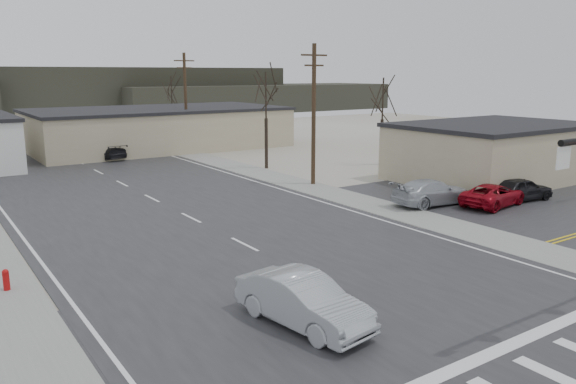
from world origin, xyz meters
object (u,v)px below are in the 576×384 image
Objects in this scene: fire_hydrant at (6,280)px; car_far_a at (107,151)px; car_parked_dark_b at (504,178)px; car_far_b at (35,137)px; car_parked_red at (493,195)px; car_parked_dark_a at (522,189)px; sedan_crossing at (303,300)px; car_parked_silver at (432,192)px.

fire_hydrant is 33.48m from car_far_a.
car_far_a is at bearing 10.66° from car_parked_dark_b.
car_far_a reaches higher than car_far_b.
fire_hydrant is 0.17× the size of car_far_a.
car_parked_red is 2.80m from car_parked_dark_a.
car_far_b is 0.99× the size of car_parked_dark_b.
sedan_crossing is 23.05m from car_parked_dark_a.
car_parked_dark_a is at bearing 115.29° from car_parked_dark_b.
fire_hydrant is 11.35m from sedan_crossing.
car_far_b is at bearing 10.12° from car_parked_red.
car_parked_silver reaches higher than car_far_b.
car_parked_dark_a is 4.46m from car_parked_dark_b.
car_far_a reaches higher than car_parked_red.
car_parked_silver is at bearing 41.62° from car_parked_red.
sedan_crossing is at bearing 89.18° from car_parked_dark_b.
car_parked_silver reaches higher than car_parked_red.
car_parked_red is at bearing -124.85° from car_parked_silver.
car_parked_dark_a is 1.13× the size of car_parked_dark_b.
sedan_crossing is 26.97m from car_parked_dark_b.
car_parked_dark_a reaches higher than car_parked_dark_b.
car_far_b reaches higher than car_parked_dark_b.
sedan_crossing reaches higher than car_parked_dark_b.
car_parked_dark_a is 0.80× the size of car_parked_silver.
car_parked_dark_b is at bearing 115.98° from car_far_a.
car_far_b is 49.65m from car_parked_silver.
fire_hydrant is 26.71m from car_parked_red.
car_parked_red is 3.65m from car_parked_silver.
fire_hydrant is 32.47m from car_parked_dark_b.
car_parked_dark_a is at bearing -3.37° from fire_hydrant.
car_parked_dark_b is at bearing -78.84° from car_parked_silver.
car_parked_dark_a reaches higher than fire_hydrant.
car_parked_red reaches higher than car_far_b.
sedan_crossing is 1.31× the size of car_far_b.
car_parked_silver is (-5.60, 2.41, 0.05)m from car_parked_dark_a.
sedan_crossing reaches higher than car_parked_dark_a.
car_parked_red is (19.21, 6.90, -0.15)m from sedan_crossing.
sedan_crossing is 20.41m from car_parked_red.
car_parked_dark_b is at bearing 13.36° from sedan_crossing.
car_parked_dark_a is at bearing -66.23° from car_far_b.
car_parked_silver is (-2.80, 2.34, 0.10)m from car_parked_red.
car_far_b is at bearing 2.89° from car_parked_dark_b.
sedan_crossing is at bearing -49.00° from fire_hydrant.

